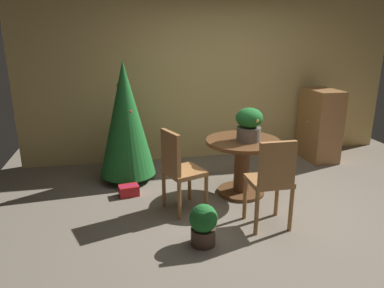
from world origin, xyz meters
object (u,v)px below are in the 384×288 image
wooden_chair_left (179,167)px  potted_plant (203,224)px  wooden_cabinet (320,125)px  gift_box_red (129,190)px  round_dining_table (242,159)px  holiday_tree (126,119)px  wooden_chair_near (272,178)px  flower_vase (249,124)px

wooden_chair_left → potted_plant: size_ratio=2.31×
wooden_chair_left → wooden_cabinet: bearing=27.9°
potted_plant → gift_box_red: bearing=117.8°
wooden_cabinet → potted_plant: bearing=-139.4°
round_dining_table → gift_box_red: 1.48m
round_dining_table → holiday_tree: holiday_tree is taller
round_dining_table → wooden_chair_near: bearing=-90.0°
potted_plant → flower_vase: bearing=51.2°
flower_vase → wooden_cabinet: 1.96m
round_dining_table → potted_plant: size_ratio=2.22×
wooden_chair_left → gift_box_red: 0.89m
round_dining_table → holiday_tree: 1.63m
wooden_chair_left → gift_box_red: (-0.55, 0.53, -0.47)m
round_dining_table → potted_plant: round_dining_table is taller
round_dining_table → wooden_chair_near: 0.89m
wooden_chair_left → gift_box_red: size_ratio=3.63×
wooden_chair_left → holiday_tree: 1.23m
holiday_tree → gift_box_red: holiday_tree is taller
holiday_tree → flower_vase: bearing=-28.9°
round_dining_table → wooden_cabinet: wooden_cabinet is taller
wooden_cabinet → holiday_tree: bearing=-174.9°
round_dining_table → wooden_chair_near: wooden_chair_near is taller
gift_box_red → potted_plant: (0.66, -1.26, 0.15)m
wooden_chair_left → holiday_tree: size_ratio=0.58×
gift_box_red → round_dining_table: bearing=-8.6°
wooden_chair_near → holiday_tree: 2.17m
wooden_chair_near → holiday_tree: (-1.39, 1.63, 0.31)m
wooden_chair_near → wooden_chair_left: 1.03m
round_dining_table → gift_box_red: round_dining_table is taller
flower_vase → wooden_chair_left: 1.02m
wooden_chair_left → wooden_cabinet: wooden_cabinet is taller
potted_plant → wooden_cabinet: bearing=40.6°
gift_box_red → wooden_chair_near: bearing=-37.9°
wooden_chair_near → wooden_chair_left: bearing=146.3°
holiday_tree → potted_plant: size_ratio=3.97×
flower_vase → potted_plant: bearing=-128.8°
potted_plant → holiday_tree: bearing=109.8°
holiday_tree → wooden_chair_left: bearing=-63.1°
potted_plant → wooden_chair_left: bearing=98.4°
flower_vase → holiday_tree: (-1.44, 0.80, -0.06)m
wooden_chair_left → wooden_cabinet: size_ratio=0.84×
wooden_chair_near → gift_box_red: 1.85m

